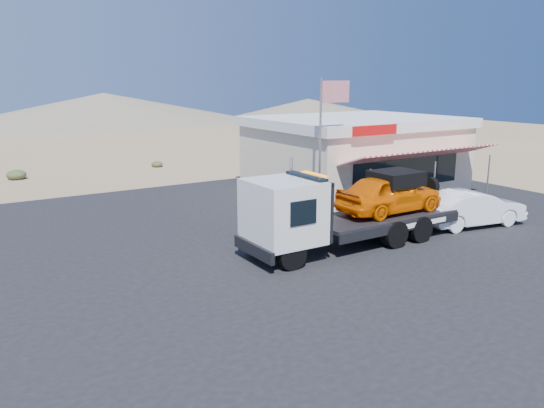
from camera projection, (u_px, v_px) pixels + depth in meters
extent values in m
plane|color=#8A704E|center=(286.00, 271.00, 16.84)|extent=(120.00, 120.00, 0.00)
cube|color=black|center=(286.00, 237.00, 20.34)|extent=(32.00, 24.00, 0.02)
cylinder|color=black|center=(292.00, 255.00, 16.77)|extent=(0.98, 0.29, 0.98)
cylinder|color=black|center=(260.00, 239.00, 18.39)|extent=(0.98, 0.29, 0.98)
cylinder|color=black|center=(393.00, 234.00, 19.06)|extent=(0.98, 0.54, 0.98)
cylinder|color=black|center=(357.00, 222.00, 20.67)|extent=(0.98, 0.54, 0.98)
cylinder|color=black|center=(418.00, 229.00, 19.72)|extent=(0.98, 0.54, 0.98)
cylinder|color=black|center=(381.00, 217.00, 21.33)|extent=(0.98, 0.54, 0.98)
cube|color=black|center=(359.00, 227.00, 19.42)|extent=(8.05, 0.98, 0.29)
cube|color=silver|center=(283.00, 211.00, 17.46)|extent=(2.16, 2.31, 2.06)
cube|color=black|center=(306.00, 188.00, 17.79)|extent=(0.34, 1.96, 0.88)
cube|color=black|center=(313.00, 208.00, 18.11)|extent=(0.10, 2.16, 1.96)
cube|color=orange|center=(313.00, 175.00, 17.85)|extent=(0.25, 1.18, 0.15)
cube|color=black|center=(381.00, 216.00, 19.92)|extent=(5.89, 2.26, 0.15)
imported|color=#E15E00|center=(390.00, 193.00, 19.94)|extent=(4.32, 1.74, 1.47)
cube|color=black|center=(396.00, 178.00, 19.96)|extent=(1.77, 1.47, 0.54)
imported|color=white|center=(472.00, 208.00, 21.79)|extent=(4.73, 2.37, 1.49)
cube|color=beige|center=(354.00, 157.00, 29.30)|extent=(10.00, 8.00, 3.40)
cube|color=white|center=(355.00, 122.00, 28.85)|extent=(10.40, 8.40, 0.50)
cube|color=red|center=(375.00, 130.00, 24.04)|extent=(2.60, 0.12, 0.45)
cube|color=black|center=(408.00, 171.00, 26.03)|extent=(7.00, 0.06, 1.60)
cube|color=red|center=(423.00, 154.00, 25.09)|extent=(9.00, 1.73, 0.61)
cylinder|color=#99999E|center=(370.00, 194.00, 22.67)|extent=(0.08, 0.08, 2.20)
cylinder|color=#99999E|center=(434.00, 185.00, 24.74)|extent=(0.08, 0.08, 2.20)
cylinder|color=#99999E|center=(488.00, 177.00, 26.81)|extent=(0.08, 0.08, 2.20)
cylinder|color=#99999E|center=(320.00, 150.00, 22.29)|extent=(0.10, 0.10, 6.00)
cube|color=#B20C14|center=(335.00, 92.00, 22.12)|extent=(1.50, 0.02, 0.90)
ellipsoid|color=#364223|center=(16.00, 174.00, 32.13)|extent=(1.14, 1.14, 0.61)
ellipsoid|color=#364223|center=(157.00, 164.00, 36.66)|extent=(0.78, 0.78, 0.42)
cone|color=#726B59|center=(105.00, 109.00, 69.33)|extent=(44.00, 44.00, 4.20)
cone|color=#726B59|center=(308.00, 109.00, 81.70)|extent=(32.00, 32.00, 3.00)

